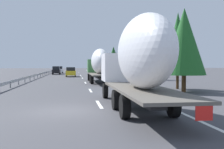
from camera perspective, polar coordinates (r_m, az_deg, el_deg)
name	(u,v)px	position (r m, az deg, el deg)	size (l,w,h in m)	color
ground_plane	(72,76)	(53.80, -8.42, -0.42)	(260.00, 260.00, 0.00)	#424247
lane_stripe_0	(99,104)	(15.99, -2.73, -6.31)	(3.20, 0.20, 0.01)	white
lane_stripe_1	(90,91)	(24.42, -4.60, -3.40)	(3.20, 0.20, 0.01)	white
lane_stripe_2	(85,83)	(35.05, -5.66, -1.73)	(3.20, 0.20, 0.01)	white
lane_stripe_3	(82,78)	(47.30, -6.29, -0.75)	(3.20, 0.20, 0.01)	white
lane_stripe_4	(81,76)	(54.72, -6.53, -0.36)	(3.20, 0.20, 0.01)	white
lane_stripe_5	(81,75)	(59.58, -6.66, -0.16)	(3.20, 0.20, 0.01)	white
lane_stripe_6	(79,73)	(79.27, -7.01, 0.39)	(3.20, 0.20, 0.01)	white
edge_line_right	(98,75)	(59.02, -3.05, -0.17)	(110.00, 0.20, 0.01)	white
truck_lead	(99,64)	(35.12, -2.74, 2.25)	(13.39, 2.55, 4.33)	#387038
truck_trailing	(138,59)	(13.98, 5.46, 3.19)	(13.49, 2.55, 4.69)	silver
car_white_van	(60,70)	(74.73, -11.04, 0.99)	(4.58, 1.75, 1.89)	white
car_yellow_coupe	(71,72)	(52.95, -8.71, 0.55)	(4.52, 1.91, 1.85)	gold
car_black_suv	(56,70)	(65.57, -11.70, 0.86)	(4.20, 1.85, 1.96)	black
road_sign	(103,66)	(59.18, -1.90, 1.81)	(0.10, 0.90, 2.94)	gray
tree_0	(114,56)	(73.01, 0.32, 3.88)	(3.60, 3.60, 7.25)	#472D19
tree_1	(178,41)	(26.75, 13.76, 6.87)	(2.54, 2.54, 7.35)	#472D19
tree_2	(184,42)	(23.65, 15.03, 6.74)	(3.66, 3.66, 7.11)	#472D19
tree_3	(152,54)	(42.10, 8.44, 4.22)	(2.51, 2.51, 6.00)	#472D19
guardrail_median	(43,73)	(57.12, -14.44, 0.27)	(94.00, 0.10, 0.76)	#9EA0A5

